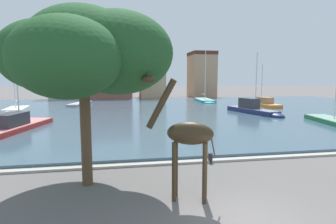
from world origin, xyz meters
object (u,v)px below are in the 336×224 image
object	(u,v)px
sailboat_orange	(261,104)
sailboat_white	(16,111)
shade_tree	(85,52)
sailboat_green	(332,122)
mooring_bollard	(210,158)
giraffe_statue	(186,136)
sailboat_navy	(255,110)
sailboat_red	(19,125)
sailboat_teal	(205,101)
sailboat_grey	(82,104)

from	to	relation	value
sailboat_orange	sailboat_white	bearing A→B (deg)	-177.04
sailboat_white	shade_tree	world-z (taller)	sailboat_white
sailboat_green	mooring_bollard	world-z (taller)	sailboat_green
giraffe_statue	sailboat_green	distance (m)	21.60
sailboat_navy	sailboat_red	distance (m)	24.77
sailboat_green	sailboat_teal	bearing A→B (deg)	100.06
sailboat_grey	sailboat_white	bearing A→B (deg)	-127.97
giraffe_statue	sailboat_teal	distance (m)	39.96
sailboat_navy	shade_tree	size ratio (longest dim) A/B	1.18
sailboat_teal	sailboat_orange	xyz separation A→B (m)	(5.98, -8.90, 0.17)
giraffe_statue	shade_tree	xyz separation A→B (m)	(-3.67, 2.31, 3.08)
giraffe_statue	sailboat_teal	world-z (taller)	sailboat_teal
sailboat_teal	sailboat_red	world-z (taller)	sailboat_teal
sailboat_teal	sailboat_red	distance (m)	32.67
sailboat_teal	sailboat_grey	world-z (taller)	sailboat_teal
sailboat_orange	sailboat_green	xyz separation A→B (m)	(-1.56, -16.02, -0.17)
sailboat_teal	sailboat_white	world-z (taller)	sailboat_teal
sailboat_navy	sailboat_teal	xyz separation A→B (m)	(-0.70, 17.01, -0.27)
giraffe_statue	shade_tree	distance (m)	5.32
sailboat_red	sailboat_green	bearing A→B (deg)	-4.34
sailboat_orange	sailboat_red	bearing A→B (deg)	-154.65
sailboat_teal	mooring_bollard	bearing A→B (deg)	-107.25
sailboat_white	sailboat_red	distance (m)	12.93
sailboat_orange	mooring_bollard	distance (m)	29.73
giraffe_statue	sailboat_grey	bearing A→B (deg)	102.80
sailboat_grey	sailboat_green	bearing A→B (deg)	-42.19
shade_tree	sailboat_red	bearing A→B (deg)	118.60
sailboat_red	mooring_bollard	xyz separation A→B (m)	(12.93, -10.86, -0.29)
sailboat_navy	sailboat_white	xyz separation A→B (m)	(-28.48, 6.36, -0.23)
sailboat_white	sailboat_red	size ratio (longest dim) A/B	0.84
sailboat_white	sailboat_grey	distance (m)	11.08
sailboat_teal	sailboat_green	size ratio (longest dim) A/B	0.97
sailboat_orange	sailboat_grey	size ratio (longest dim) A/B	0.94
sailboat_white	shade_tree	distance (m)	27.75
sailboat_teal	sailboat_grey	size ratio (longest dim) A/B	1.14
sailboat_white	sailboat_red	bearing A→B (deg)	-70.13
sailboat_red	sailboat_white	bearing A→B (deg)	109.87
sailboat_navy	sailboat_grey	xyz separation A→B (m)	(-21.66, 15.10, -0.29)
sailboat_orange	sailboat_grey	bearing A→B (deg)	165.45
sailboat_green	giraffe_statue	bearing A→B (deg)	-143.22
sailboat_white	sailboat_grey	world-z (taller)	sailboat_white
sailboat_teal	sailboat_orange	size ratio (longest dim) A/B	1.21
sailboat_navy	sailboat_white	world-z (taller)	sailboat_white
sailboat_teal	shade_tree	distance (m)	39.45
sailboat_orange	mooring_bollard	bearing A→B (deg)	-123.56
shade_tree	sailboat_green	bearing A→B (deg)	26.82
sailboat_red	sailboat_grey	xyz separation A→B (m)	(2.42, 20.90, -0.18)
sailboat_teal	sailboat_green	world-z (taller)	sailboat_teal
sailboat_green	sailboat_orange	bearing A→B (deg)	84.45
giraffe_statue	sailboat_green	world-z (taller)	sailboat_green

